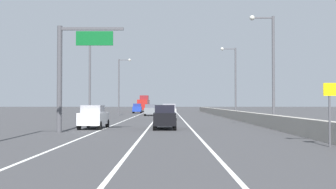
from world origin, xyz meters
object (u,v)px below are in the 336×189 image
(overhead_sign_gantry, at_px, (72,65))
(car_silver_0, at_px, (171,112))
(lamp_post_right_second, at_px, (272,62))
(car_gray_4, at_px, (152,110))
(lamp_post_right_third, at_px, (235,77))
(lamp_post_left_far, at_px, (122,83))
(car_blue_3, at_px, (139,108))
(lamp_post_left_mid, at_px, (94,72))
(car_white_1, at_px, (95,117))
(speed_advisory_sign, at_px, (331,109))
(box_truck, at_px, (145,104))
(car_black_2, at_px, (166,117))

(overhead_sign_gantry, distance_m, car_silver_0, 21.89)
(lamp_post_right_second, distance_m, car_gray_4, 33.83)
(lamp_post_right_third, bearing_deg, lamp_post_left_far, 140.61)
(car_blue_3, bearing_deg, lamp_post_left_mid, -93.10)
(car_white_1, xyz_separation_m, car_blue_3, (-0.31, 49.95, 0.04))
(lamp_post_right_third, height_order, car_silver_0, lamp_post_right_third)
(speed_advisory_sign, height_order, car_gray_4, speed_advisory_sign)
(overhead_sign_gantry, bearing_deg, speed_advisory_sign, -32.76)
(box_truck, bearing_deg, lamp_post_right_third, -71.63)
(overhead_sign_gantry, distance_m, car_blue_3, 54.24)
(car_black_2, relative_size, box_truck, 0.48)
(car_black_2, bearing_deg, box_truck, 94.91)
(car_silver_0, bearing_deg, lamp_post_left_mid, -152.80)
(car_blue_3, distance_m, box_truck, 16.33)
(lamp_post_right_second, relative_size, lamp_post_left_far, 1.00)
(car_white_1, bearing_deg, car_gray_4, 84.73)
(overhead_sign_gantry, distance_m, lamp_post_right_third, 30.20)
(lamp_post_right_third, bearing_deg, car_black_2, -112.41)
(lamp_post_right_third, xyz_separation_m, car_blue_3, (-15.14, 28.33, -4.56))
(lamp_post_right_second, distance_m, car_blue_3, 50.54)
(car_black_2, bearing_deg, overhead_sign_gantry, -150.82)
(lamp_post_left_far, height_order, car_silver_0, lamp_post_left_far)
(lamp_post_right_third, bearing_deg, car_silver_0, -148.23)
(lamp_post_right_third, xyz_separation_m, car_white_1, (-14.83, -21.62, -4.59))
(overhead_sign_gantry, height_order, lamp_post_right_third, lamp_post_right_third)
(speed_advisory_sign, height_order, lamp_post_left_far, lamp_post_left_far)
(car_blue_3, xyz_separation_m, box_truck, (0.31, 16.31, 0.84))
(car_white_1, distance_m, car_blue_3, 49.95)
(car_silver_0, bearing_deg, overhead_sign_gantry, -109.02)
(lamp_post_left_mid, distance_m, car_black_2, 15.44)
(lamp_post_right_third, xyz_separation_m, car_black_2, (-9.10, -22.08, -4.58))
(car_gray_4, bearing_deg, overhead_sign_gantry, -96.05)
(speed_advisory_sign, relative_size, car_white_1, 0.71)
(lamp_post_left_mid, distance_m, car_silver_0, 10.59)
(lamp_post_left_far, height_order, car_white_1, lamp_post_left_far)
(car_black_2, height_order, car_blue_3, car_blue_3)
(car_silver_0, relative_size, box_truck, 0.49)
(overhead_sign_gantry, xyz_separation_m, car_black_2, (6.63, 3.70, -3.77))
(lamp_post_right_second, height_order, lamp_post_right_third, same)
(car_white_1, bearing_deg, box_truck, 90.00)
(car_white_1, bearing_deg, car_blue_3, 90.36)
(lamp_post_right_second, relative_size, car_white_1, 2.28)
(lamp_post_left_far, distance_m, car_gray_4, 7.23)
(car_blue_3, bearing_deg, overhead_sign_gantry, -90.62)
(car_blue_3, bearing_deg, car_black_2, -83.17)
(car_white_1, height_order, box_truck, box_truck)
(lamp_post_left_mid, relative_size, box_truck, 1.01)
(lamp_post_right_third, bearing_deg, overhead_sign_gantry, -121.39)
(lamp_post_left_far, relative_size, car_gray_4, 2.26)
(car_white_1, relative_size, car_black_2, 0.93)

